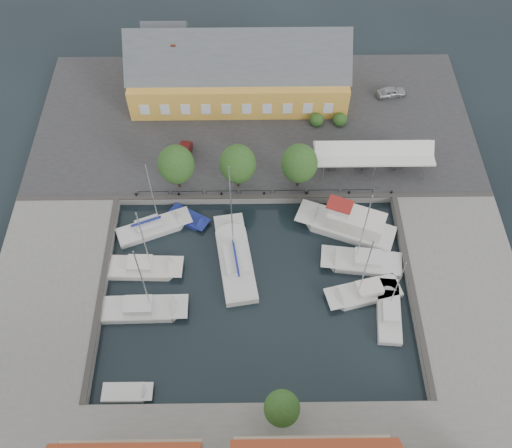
{
  "coord_description": "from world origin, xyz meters",
  "views": [
    {
      "loc": [
        -0.43,
        -31.07,
        53.59
      ],
      "look_at": [
        0.0,
        6.0,
        1.5
      ],
      "focal_mm": 40.0,
      "sensor_mm": 36.0,
      "label": 1
    }
  ],
  "objects_px": {
    "warehouse": "(234,72)",
    "east_boat_a": "(363,262)",
    "tent_canopy": "(374,154)",
    "east_boat_b": "(365,293)",
    "car_red": "(183,154)",
    "west_boat_c": "(143,309)",
    "center_sailboat": "(235,261)",
    "car_silver": "(391,92)",
    "east_boat_c": "(389,314)",
    "west_boat_b": "(144,268)",
    "west_boat_a": "(153,229)",
    "launch_nw": "(188,218)",
    "trawler": "(350,225)",
    "launch_sw": "(127,393)"
  },
  "relations": [
    {
      "from": "west_boat_a",
      "to": "car_silver",
      "type": "bearing_deg",
      "value": 34.85
    },
    {
      "from": "west_boat_b",
      "to": "launch_sw",
      "type": "height_order",
      "value": "west_boat_b"
    },
    {
      "from": "warehouse",
      "to": "launch_nw",
      "type": "xyz_separation_m",
      "value": [
        -5.3,
        -20.45,
        -4.34
      ]
    },
    {
      "from": "west_boat_a",
      "to": "west_boat_c",
      "type": "bearing_deg",
      "value": -90.06
    },
    {
      "from": "car_red",
      "to": "west_boat_c",
      "type": "relative_size",
      "value": 0.34
    },
    {
      "from": "west_boat_b",
      "to": "warehouse",
      "type": "bearing_deg",
      "value": 70.56
    },
    {
      "from": "car_silver",
      "to": "trawler",
      "type": "height_order",
      "value": "trawler"
    },
    {
      "from": "trawler",
      "to": "launch_nw",
      "type": "relative_size",
      "value": 2.21
    },
    {
      "from": "east_boat_a",
      "to": "west_boat_c",
      "type": "xyz_separation_m",
      "value": [
        -23.57,
        -5.45,
        -0.0
      ]
    },
    {
      "from": "west_boat_b",
      "to": "tent_canopy",
      "type": "bearing_deg",
      "value": 27.1
    },
    {
      "from": "warehouse",
      "to": "car_red",
      "type": "distance_m",
      "value": 13.65
    },
    {
      "from": "center_sailboat",
      "to": "east_boat_b",
      "type": "height_order",
      "value": "center_sailboat"
    },
    {
      "from": "center_sailboat",
      "to": "launch_nw",
      "type": "bearing_deg",
      "value": 132.54
    },
    {
      "from": "warehouse",
      "to": "east_boat_b",
      "type": "xyz_separation_m",
      "value": [
        14.04,
        -30.58,
        -4.17
      ]
    },
    {
      "from": "trawler",
      "to": "east_boat_b",
      "type": "distance_m",
      "value": 8.35
    },
    {
      "from": "east_boat_b",
      "to": "east_boat_c",
      "type": "bearing_deg",
      "value": -48.54
    },
    {
      "from": "east_boat_c",
      "to": "west_boat_b",
      "type": "xyz_separation_m",
      "value": [
        -25.81,
        5.74,
        0.0
      ]
    },
    {
      "from": "trawler",
      "to": "car_red",
      "type": "bearing_deg",
      "value": 151.66
    },
    {
      "from": "east_boat_a",
      "to": "tent_canopy",
      "type": "bearing_deg",
      "value": 80.02
    },
    {
      "from": "east_boat_a",
      "to": "launch_nw",
      "type": "height_order",
      "value": "east_boat_a"
    },
    {
      "from": "car_red",
      "to": "east_boat_a",
      "type": "relative_size",
      "value": 0.32
    },
    {
      "from": "warehouse",
      "to": "east_boat_b",
      "type": "distance_m",
      "value": 33.91
    },
    {
      "from": "east_boat_b",
      "to": "east_boat_c",
      "type": "distance_m",
      "value": 3.24
    },
    {
      "from": "tent_canopy",
      "to": "launch_nw",
      "type": "relative_size",
      "value": 2.65
    },
    {
      "from": "tent_canopy",
      "to": "west_boat_a",
      "type": "bearing_deg",
      "value": -162.52
    },
    {
      "from": "warehouse",
      "to": "east_boat_a",
      "type": "bearing_deg",
      "value": -61.87
    },
    {
      "from": "warehouse",
      "to": "west_boat_b",
      "type": "bearing_deg",
      "value": -109.44
    },
    {
      "from": "tent_canopy",
      "to": "west_boat_a",
      "type": "distance_m",
      "value": 27.3
    },
    {
      "from": "warehouse",
      "to": "west_boat_a",
      "type": "xyz_separation_m",
      "value": [
        -9.24,
        -21.99,
        -4.16
      ]
    },
    {
      "from": "car_silver",
      "to": "west_boat_b",
      "type": "distance_m",
      "value": 40.41
    },
    {
      "from": "tent_canopy",
      "to": "east_boat_b",
      "type": "bearing_deg",
      "value": -98.7
    },
    {
      "from": "car_silver",
      "to": "east_boat_c",
      "type": "xyz_separation_m",
      "value": [
        -4.81,
        -32.07,
        -1.41
      ]
    },
    {
      "from": "east_boat_a",
      "to": "trawler",
      "type": "bearing_deg",
      "value": 104.08
    },
    {
      "from": "warehouse",
      "to": "launch_sw",
      "type": "xyz_separation_m",
      "value": [
        -9.93,
        -40.99,
        -4.34
      ]
    },
    {
      "from": "tent_canopy",
      "to": "launch_nw",
      "type": "bearing_deg",
      "value": -163.25
    },
    {
      "from": "car_silver",
      "to": "east_boat_a",
      "type": "xyz_separation_m",
      "value": [
        -6.67,
        -25.84,
        -1.41
      ]
    },
    {
      "from": "west_boat_b",
      "to": "launch_nw",
      "type": "bearing_deg",
      "value": 57.64
    },
    {
      "from": "car_red",
      "to": "tent_canopy",
      "type": "bearing_deg",
      "value": 6.17
    },
    {
      "from": "car_silver",
      "to": "east_boat_a",
      "type": "relative_size",
      "value": 0.32
    },
    {
      "from": "car_red",
      "to": "car_silver",
      "type": "bearing_deg",
      "value": 33.06
    },
    {
      "from": "west_boat_c",
      "to": "center_sailboat",
      "type": "bearing_deg",
      "value": 30.91
    },
    {
      "from": "tent_canopy",
      "to": "launch_nw",
      "type": "xyz_separation_m",
      "value": [
        -21.89,
        -6.59,
        -3.59
      ]
    },
    {
      "from": "east_boat_c",
      "to": "center_sailboat",
      "type": "bearing_deg",
      "value": 157.81
    },
    {
      "from": "warehouse",
      "to": "car_silver",
      "type": "bearing_deg",
      "value": -2.57
    },
    {
      "from": "east_boat_a",
      "to": "west_boat_a",
      "type": "relative_size",
      "value": 1.09
    },
    {
      "from": "east_boat_a",
      "to": "west_boat_b",
      "type": "xyz_separation_m",
      "value": [
        -23.95,
        -0.49,
        -0.0
      ]
    },
    {
      "from": "car_silver",
      "to": "launch_nw",
      "type": "relative_size",
      "value": 0.75
    },
    {
      "from": "warehouse",
      "to": "west_boat_a",
      "type": "distance_m",
      "value": 24.21
    },
    {
      "from": "tent_canopy",
      "to": "trawler",
      "type": "bearing_deg",
      "value": -111.91
    },
    {
      "from": "car_silver",
      "to": "east_boat_b",
      "type": "bearing_deg",
      "value": 155.92
    }
  ]
}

